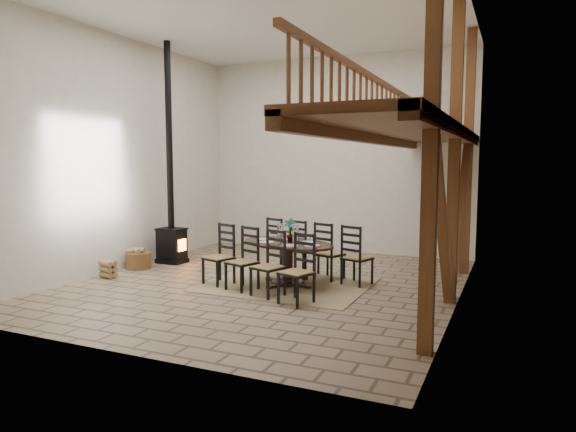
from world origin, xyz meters
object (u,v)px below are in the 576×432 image
at_px(dining_table, 288,264).
at_px(log_basket, 138,260).
at_px(wood_stove, 171,214).
at_px(log_stack, 108,269).

distance_m(dining_table, log_basket, 3.61).
bearing_deg(dining_table, wood_stove, -176.63).
height_order(dining_table, log_stack, dining_table).
xyz_separation_m(dining_table, wood_stove, (-3.33, 0.88, 0.73)).
bearing_deg(log_stack, wood_stove, 82.75).
height_order(wood_stove, log_basket, wood_stove).
xyz_separation_m(wood_stove, log_basket, (-0.27, -0.84, -0.94)).
xyz_separation_m(dining_table, log_stack, (-3.56, -0.91, -0.23)).
bearing_deg(wood_stove, log_basket, -106.36).
xyz_separation_m(wood_stove, log_stack, (-0.23, -1.80, -0.96)).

